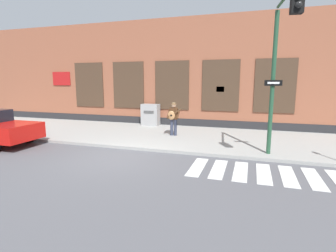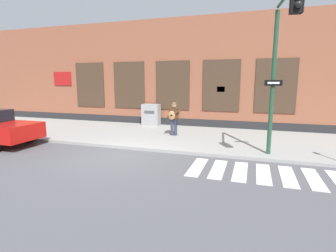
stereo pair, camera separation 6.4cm
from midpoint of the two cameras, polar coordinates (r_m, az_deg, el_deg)
The scene contains 7 objects.
ground_plane at distance 9.94m, azimuth -10.58°, elevation -6.70°, with size 160.00×160.00×0.00m, color #56565B.
sidewalk at distance 13.43m, azimuth -2.47°, elevation -1.95°, with size 28.00×5.71×0.12m.
building_backdrop at distance 17.77m, azimuth 3.05°, elevation 11.09°, with size 28.00×4.06×6.40m.
crosswalk at distance 8.64m, azimuth 22.55°, elevation -9.79°, with size 5.20×1.90×0.01m.
busker at distance 12.84m, azimuth 1.37°, elevation 2.00°, with size 0.74×0.57×1.64m.
traffic_light at distance 9.17m, azimuth 23.64°, elevation 14.84°, with size 0.74×2.79×5.23m.
utility_box at distance 15.96m, azimuth -3.58°, elevation 2.48°, with size 1.06×0.62×1.28m.
Camera 2 is at (4.66, -8.33, 2.79)m, focal length 28.00 mm.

